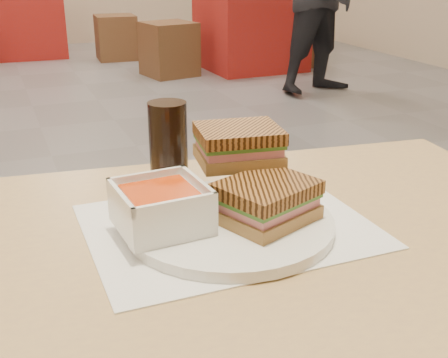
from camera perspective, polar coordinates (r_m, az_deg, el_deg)
name	(u,v)px	position (r m, az deg, el deg)	size (l,w,h in m)	color
main_table	(162,338)	(0.78, -6.14, -15.33)	(1.27, 0.84, 0.75)	tan
tray_liner	(228,226)	(0.80, 0.39, -4.65)	(0.38, 0.30, 0.00)	white
plate	(230,224)	(0.79, 0.58, -4.45)	(0.28, 0.28, 0.02)	white
soup_bowl	(161,209)	(0.75, -6.22, -2.94)	(0.12, 0.12, 0.06)	white
panini_lower	(267,201)	(0.77, 4.23, -2.18)	(0.15, 0.14, 0.05)	#A6743E
panini_upper	(239,145)	(0.84, 1.46, 3.41)	(0.13, 0.11, 0.05)	#A6743E
cola_glass	(168,143)	(0.94, -5.52, 3.59)	(0.06, 0.06, 0.13)	black
bg_table_1	(250,28)	(5.89, 2.63, 14.66)	(0.92, 0.92, 0.79)	#A91A13
bg_table_2	(27,25)	(6.98, -18.87, 14.22)	(0.80, 0.80, 0.68)	#A91A13
bg_chair_1l	(169,49)	(5.57, -5.45, 12.65)	(0.51, 0.51, 0.49)	brown
bg_chair_1r	(296,44)	(6.10, 7.08, 13.13)	(0.47, 0.47, 0.44)	brown
bg_chair_2r	(116,37)	(6.53, -10.61, 13.59)	(0.44, 0.44, 0.47)	brown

